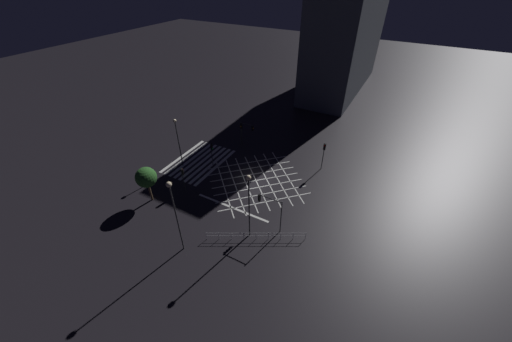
{
  "coord_description": "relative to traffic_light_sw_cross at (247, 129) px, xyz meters",
  "views": [
    {
      "loc": [
        27.29,
        14.99,
        24.75
      ],
      "look_at": [
        0.0,
        0.0,
        1.65
      ],
      "focal_mm": 20.0,
      "sensor_mm": 36.0,
      "label": 1
    }
  ],
  "objects": [
    {
      "name": "street_lamp_east",
      "position": [
        9.53,
        -5.72,
        2.16
      ],
      "size": [
        0.47,
        0.47,
        7.56
      ],
      "color": "#2D2D30",
      "rests_on": "ground_plane"
    },
    {
      "name": "pedestrian_railing",
      "position": [
        16.62,
        10.69,
        -2.34
      ],
      "size": [
        5.26,
        9.53,
        1.05
      ],
      "rotation": [
        0.0,
        0.0,
        2.07
      ],
      "color": "#B7B7BC",
      "rests_on": "ground_plane"
    },
    {
      "name": "traffic_light_nw_main",
      "position": [
        0.52,
        12.74,
        0.09
      ],
      "size": [
        0.39,
        0.36,
        4.35
      ],
      "color": "#2D2D30",
      "rests_on": "ground_plane"
    },
    {
      "name": "office_building",
      "position": [
        -33.64,
        5.67,
        10.78
      ],
      "size": [
        31.3,
        10.06,
        27.58
      ],
      "color": "#4C515B",
      "rests_on": "ground_plane"
    },
    {
      "name": "street_lamp_far",
      "position": [
        16.39,
        9.76,
        2.87
      ],
      "size": [
        0.51,
        0.51,
        8.37
      ],
      "color": "#2D2D30",
      "rests_on": "ground_plane"
    },
    {
      "name": "traffic_light_sw_cross",
      "position": [
        0.0,
        0.0,
        0.0
      ],
      "size": [
        0.36,
        2.45,
        4.09
      ],
      "rotation": [
        0.0,
        0.0,
        1.57
      ],
      "color": "#2D2D30",
      "rests_on": "ground_plane"
    },
    {
      "name": "street_tree_near",
      "position": [
        17.35,
        -4.1,
        0.58
      ],
      "size": [
        2.57,
        2.57,
        4.9
      ],
      "color": "brown",
      "rests_on": "ground_plane"
    },
    {
      "name": "road_markings",
      "position": [
        7.76,
        -0.26,
        -3.0
      ],
      "size": [
        15.32,
        21.0,
        0.01
      ],
      "color": "silver",
      "rests_on": "ground_plane"
    },
    {
      "name": "traffic_light_se_main",
      "position": [
        13.77,
        -1.62,
        -0.51
      ],
      "size": [
        0.39,
        0.36,
        3.49
      ],
      "rotation": [
        0.0,
        0.0,
        3.14
      ],
      "color": "#2D2D30",
      "rests_on": "ground_plane"
    },
    {
      "name": "ground_plane",
      "position": [
        7.49,
        5.68,
        -3.01
      ],
      "size": [
        200.0,
        200.0,
        0.0
      ],
      "primitive_type": "plane",
      "color": "black"
    },
    {
      "name": "traffic_light_median_south",
      "position": [
        7.51,
        -1.55,
        -0.22
      ],
      "size": [
        0.36,
        0.39,
        3.9
      ],
      "rotation": [
        0.0,
        0.0,
        1.57
      ],
      "color": "#2D2D30",
      "rests_on": "ground_plane"
    },
    {
      "name": "traffic_light_ne_cross",
      "position": [
        14.33,
        11.09,
        0.37
      ],
      "size": [
        0.36,
        2.94,
        4.57
      ],
      "rotation": [
        0.0,
        0.0,
        -1.57
      ],
      "color": "#2D2D30",
      "rests_on": "ground_plane"
    },
    {
      "name": "street_lamp_west",
      "position": [
        21.41,
        4.53,
        3.39
      ],
      "size": [
        0.53,
        0.53,
        9.08
      ],
      "color": "#2D2D30",
      "rests_on": "ground_plane"
    },
    {
      "name": "traffic_light_sw_main",
      "position": [
        0.46,
        -0.85,
        -0.08
      ],
      "size": [
        0.39,
        0.36,
        4.1
      ],
      "color": "#2D2D30",
      "rests_on": "ground_plane"
    }
  ]
}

